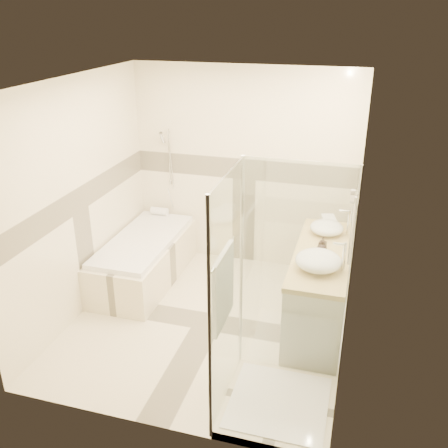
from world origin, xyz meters
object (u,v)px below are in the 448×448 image
(shower_enclosure, at_px, (269,353))
(amenity_bottle_a, at_px, (323,244))
(vessel_sink_far, at_px, (318,261))
(amenity_bottle_b, at_px, (322,247))
(bathtub, at_px, (144,257))
(vessel_sink_near, at_px, (327,228))
(vanity, at_px, (321,288))

(shower_enclosure, relative_size, amenity_bottle_a, 13.79)
(vessel_sink_far, xyz_separation_m, amenity_bottle_b, (0.00, 0.34, -0.02))
(amenity_bottle_a, bearing_deg, vessel_sink_far, -90.00)
(shower_enclosure, bearing_deg, bathtub, 138.90)
(vessel_sink_near, relative_size, amenity_bottle_b, 2.65)
(vessel_sink_near, xyz_separation_m, vessel_sink_far, (0.00, -0.81, 0.02))
(shower_enclosure, xyz_separation_m, vessel_sink_far, (0.27, 0.90, 0.43))
(amenity_bottle_b, bearing_deg, vessel_sink_far, -90.00)
(vanity, bearing_deg, vessel_sink_far, -93.09)
(vanity, height_order, vessel_sink_near, vessel_sink_near)
(bathtub, height_order, amenity_bottle_a, amenity_bottle_a)
(vanity, height_order, amenity_bottle_a, amenity_bottle_a)
(vanity, xyz_separation_m, vessel_sink_near, (-0.02, 0.44, 0.49))
(vessel_sink_near, relative_size, amenity_bottle_a, 2.40)
(shower_enclosure, relative_size, vessel_sink_far, 4.73)
(vessel_sink_near, bearing_deg, vessel_sink_far, -90.00)
(bathtub, bearing_deg, vessel_sink_near, 2.53)
(vessel_sink_far, distance_m, amenity_bottle_b, 0.34)
(shower_enclosure, relative_size, vessel_sink_near, 5.74)
(shower_enclosure, bearing_deg, vanity, 77.03)
(vessel_sink_far, relative_size, amenity_bottle_a, 2.92)
(amenity_bottle_a, bearing_deg, bathtub, 171.18)
(shower_enclosure, bearing_deg, vessel_sink_near, 80.96)
(shower_enclosure, distance_m, vessel_sink_far, 1.04)
(amenity_bottle_a, relative_size, amenity_bottle_b, 1.10)
(vanity, bearing_deg, vessel_sink_near, 92.57)
(vessel_sink_near, bearing_deg, bathtub, -177.47)
(bathtub, relative_size, amenity_bottle_b, 12.66)
(shower_enclosure, distance_m, vessel_sink_near, 1.79)
(vanity, relative_size, vessel_sink_near, 4.56)
(vanity, xyz_separation_m, amenity_bottle_b, (-0.02, -0.03, 0.49))
(vanity, bearing_deg, amenity_bottle_b, -120.69)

